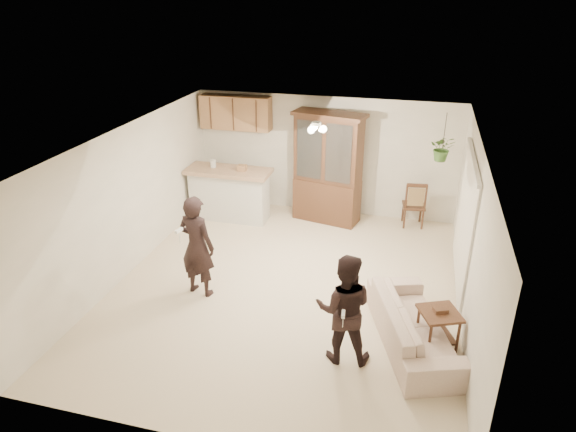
% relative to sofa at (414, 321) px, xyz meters
% --- Properties ---
extents(floor, '(6.50, 6.50, 0.00)m').
position_rel_sofa_xyz_m(floor, '(-2.06, 0.94, -0.37)').
color(floor, beige).
rests_on(floor, ground).
extents(ceiling, '(5.50, 6.50, 0.02)m').
position_rel_sofa_xyz_m(ceiling, '(-2.06, 0.94, 2.13)').
color(ceiling, white).
rests_on(ceiling, wall_back).
extents(wall_back, '(5.50, 0.02, 2.50)m').
position_rel_sofa_xyz_m(wall_back, '(-2.06, 4.19, 0.88)').
color(wall_back, beige).
rests_on(wall_back, ground).
extents(wall_front, '(5.50, 0.02, 2.50)m').
position_rel_sofa_xyz_m(wall_front, '(-2.06, -2.31, 0.88)').
color(wall_front, beige).
rests_on(wall_front, ground).
extents(wall_left, '(0.02, 6.50, 2.50)m').
position_rel_sofa_xyz_m(wall_left, '(-4.81, 0.94, 0.88)').
color(wall_left, beige).
rests_on(wall_left, ground).
extents(wall_right, '(0.02, 6.50, 2.50)m').
position_rel_sofa_xyz_m(wall_right, '(0.69, 0.94, 0.88)').
color(wall_right, beige).
rests_on(wall_right, ground).
extents(breakfast_bar, '(1.60, 0.55, 1.00)m').
position_rel_sofa_xyz_m(breakfast_bar, '(-3.91, 3.29, 0.13)').
color(breakfast_bar, silver).
rests_on(breakfast_bar, floor).
extents(bar_top, '(1.75, 0.70, 0.08)m').
position_rel_sofa_xyz_m(bar_top, '(-3.91, 3.29, 0.68)').
color(bar_top, tan).
rests_on(bar_top, breakfast_bar).
extents(upper_cabinets, '(1.50, 0.34, 0.70)m').
position_rel_sofa_xyz_m(upper_cabinets, '(-3.96, 4.01, 1.73)').
color(upper_cabinets, brown).
rests_on(upper_cabinets, wall_back).
extents(vertical_blinds, '(0.06, 2.30, 2.10)m').
position_rel_sofa_xyz_m(vertical_blinds, '(0.65, 1.84, 0.73)').
color(vertical_blinds, silver).
rests_on(vertical_blinds, wall_right).
extents(ceiling_fixture, '(0.36, 0.36, 0.20)m').
position_rel_sofa_xyz_m(ceiling_fixture, '(-1.86, 2.14, 2.03)').
color(ceiling_fixture, '#FFE9BF').
rests_on(ceiling_fixture, ceiling).
extents(hanging_plant, '(0.43, 0.37, 0.48)m').
position_rel_sofa_xyz_m(hanging_plant, '(0.24, 3.34, 1.48)').
color(hanging_plant, '#2A5622').
rests_on(hanging_plant, ceiling).
extents(plant_cord, '(0.01, 0.01, 0.65)m').
position_rel_sofa_xyz_m(plant_cord, '(0.24, 3.34, 1.81)').
color(plant_cord, black).
rests_on(plant_cord, ceiling).
extents(sofa, '(1.31, 2.01, 0.73)m').
position_rel_sofa_xyz_m(sofa, '(0.00, 0.00, 0.00)').
color(sofa, beige).
rests_on(sofa, floor).
extents(adult, '(0.73, 0.56, 1.80)m').
position_rel_sofa_xyz_m(adult, '(-3.37, 0.45, 0.53)').
color(adult, black).
rests_on(adult, floor).
extents(child, '(0.71, 0.58, 1.35)m').
position_rel_sofa_xyz_m(child, '(-0.90, -0.54, 0.31)').
color(child, black).
rests_on(child, floor).
extents(china_hutch, '(1.53, 0.85, 2.28)m').
position_rel_sofa_xyz_m(china_hutch, '(-1.92, 3.74, 0.76)').
color(china_hutch, '#321C12').
rests_on(china_hutch, floor).
extents(side_table, '(0.66, 0.66, 0.61)m').
position_rel_sofa_xyz_m(side_table, '(0.33, 0.03, -0.08)').
color(side_table, '#321C12').
rests_on(side_table, floor).
extents(chair_bar, '(0.47, 0.47, 0.91)m').
position_rel_sofa_xyz_m(chair_bar, '(-4.54, 3.31, -0.11)').
color(chair_bar, '#321C12').
rests_on(chair_bar, floor).
extents(chair_hutch_left, '(0.54, 0.54, 0.99)m').
position_rel_sofa_xyz_m(chair_hutch_left, '(-1.79, 3.88, -0.09)').
color(chair_hutch_left, '#321C12').
rests_on(chair_hutch_left, floor).
extents(chair_hutch_right, '(0.49, 0.49, 0.98)m').
position_rel_sofa_xyz_m(chair_hutch_right, '(-0.15, 3.90, -0.09)').
color(chair_hutch_right, '#321C12').
rests_on(chair_hutch_right, floor).
extents(controller_adult, '(0.07, 0.15, 0.04)m').
position_rel_sofa_xyz_m(controller_adult, '(-3.45, 0.07, 0.92)').
color(controller_adult, white).
rests_on(controller_adult, adult).
extents(controller_child, '(0.06, 0.14, 0.04)m').
position_rel_sofa_xyz_m(controller_child, '(-0.86, -0.90, 0.58)').
color(controller_child, white).
rests_on(controller_child, child).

